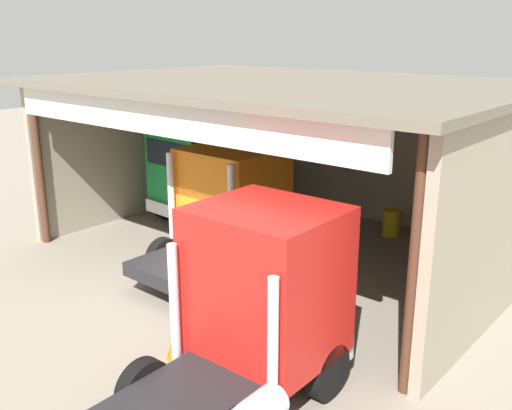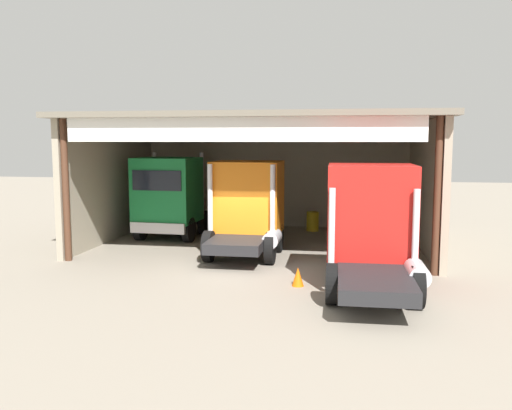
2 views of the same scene
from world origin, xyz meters
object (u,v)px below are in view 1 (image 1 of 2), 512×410
at_px(truck_red_center_left_bay, 255,305).
at_px(traffic_cone, 175,346).
at_px(oil_drum, 392,222).
at_px(truck_green_center_right_bay, 198,170).
at_px(tool_cart, 486,246).
at_px(truck_orange_center_bay, 228,209).

bearing_deg(truck_red_center_left_bay, traffic_cone, -177.71).
height_order(truck_red_center_left_bay, oil_drum, truck_red_center_left_bay).
bearing_deg(truck_green_center_right_bay, truck_red_center_left_bay, 144.25).
bearing_deg(oil_drum, traffic_cone, -88.98).
bearing_deg(tool_cart, truck_orange_center_bay, -134.82).
bearing_deg(truck_orange_center_bay, tool_cart, 45.49).
relative_size(truck_green_center_right_bay, traffic_cone, 7.90).
xyz_separation_m(truck_orange_center_bay, truck_red_center_left_bay, (4.38, -3.96, 0.00)).
relative_size(truck_orange_center_bay, tool_cart, 4.41).
xyz_separation_m(truck_red_center_left_bay, traffic_cone, (-2.10, -0.12, -1.57)).
bearing_deg(truck_red_center_left_bay, oil_drum, 102.23).
bearing_deg(truck_green_center_right_bay, truck_orange_center_bay, 148.44).
height_order(truck_red_center_left_bay, traffic_cone, truck_red_center_left_bay).
distance_m(truck_red_center_left_bay, tool_cart, 9.47).
distance_m(truck_green_center_right_bay, tool_cart, 9.75).
distance_m(tool_cart, traffic_cone, 9.94).
bearing_deg(traffic_cone, tool_cart, 72.05).
xyz_separation_m(truck_orange_center_bay, tool_cart, (5.33, 5.37, -1.34)).
relative_size(truck_green_center_right_bay, oil_drum, 4.87).
bearing_deg(oil_drum, tool_cart, -6.11).
height_order(truck_green_center_right_bay, traffic_cone, truck_green_center_right_bay).
bearing_deg(oil_drum, truck_orange_center_bay, -110.18).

